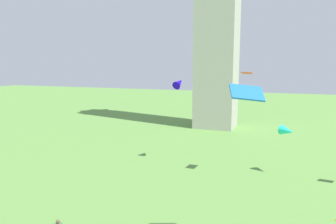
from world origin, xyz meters
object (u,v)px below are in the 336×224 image
(kite_flying_2, at_px, (179,83))
(kite_flying_5, at_px, (247,73))
(kite_flying_6, at_px, (287,131))
(kite_flying_0, at_px, (247,93))

(kite_flying_2, height_order, kite_flying_5, kite_flying_5)
(kite_flying_5, bearing_deg, kite_flying_6, -57.66)
(kite_flying_2, relative_size, kite_flying_5, 1.24)
(kite_flying_0, distance_m, kite_flying_2, 17.17)
(kite_flying_5, bearing_deg, kite_flying_2, 72.35)
(kite_flying_6, bearing_deg, kite_flying_5, 157.23)
(kite_flying_2, relative_size, kite_flying_6, 1.02)
(kite_flying_6, bearing_deg, kite_flying_2, 124.40)
(kite_flying_0, relative_size, kite_flying_6, 1.15)
(kite_flying_2, bearing_deg, kite_flying_5, 172.50)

